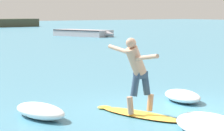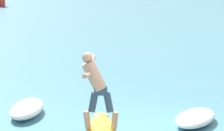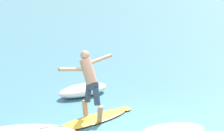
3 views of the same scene
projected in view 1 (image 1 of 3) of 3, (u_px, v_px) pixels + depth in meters
ground_plane at (175, 111)px, 12.16m from camera, size 200.00×200.00×0.00m
surfboard at (139, 114)px, 11.66m from camera, size 0.87×2.51×0.21m
surfer at (137, 69)px, 11.46m from camera, size 0.79×1.60×1.66m
fishing_boat_near_jetty at (84, 33)px, 48.08m from camera, size 3.31×6.69×0.60m
wave_foam_at_tail at (182, 96)px, 13.44m from camera, size 1.28×1.67×0.29m
wave_foam_at_nose at (40, 111)px, 11.35m from camera, size 0.75×1.61×0.32m
wave_foam_beside at (209, 125)px, 10.13m from camera, size 2.22×2.57×0.26m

